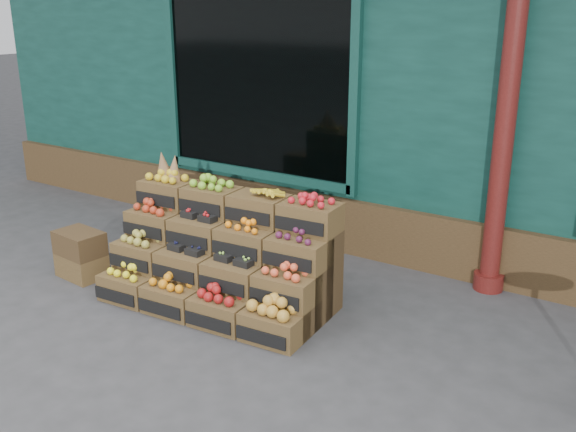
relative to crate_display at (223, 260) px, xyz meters
The scene contains 5 objects.
ground 0.97m from the crate_display, 31.66° to the right, with size 60.00×60.00×0.00m, color #38383B.
shop_facade 5.12m from the crate_display, 80.78° to the left, with size 12.00×6.24×4.80m.
crate_display is the anchor object (origin of this frame).
spare_crates 1.57m from the crate_display, 166.52° to the right, with size 0.50×0.37×0.47m.
shopkeeper 2.58m from the crate_display, 114.74° to the left, with size 0.72×0.48×1.99m, color #164F2B.
Camera 1 is at (2.71, -3.68, 2.59)m, focal length 40.00 mm.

